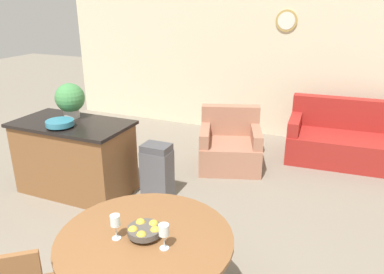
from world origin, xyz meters
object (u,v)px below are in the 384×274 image
at_px(teal_bowl, 60,123).
at_px(armchair, 230,147).
at_px(fruit_bowl, 145,230).
at_px(kitchen_island, 75,157).
at_px(wine_glass_left, 115,222).
at_px(couch, 361,143).
at_px(wine_glass_right, 164,231).
at_px(potted_plant, 70,99).
at_px(dining_table, 146,257).
at_px(trash_bin, 157,172).

bearing_deg(teal_bowl, armchair, 47.66).
height_order(fruit_bowl, kitchen_island, kitchen_island).
distance_m(wine_glass_left, armchair, 3.15).
bearing_deg(teal_bowl, couch, 38.15).
distance_m(wine_glass_right, potted_plant, 2.78).
distance_m(potted_plant, couch, 4.19).
xyz_separation_m(dining_table, trash_bin, (-0.83, 1.71, -0.24)).
bearing_deg(wine_glass_left, dining_table, 28.75).
bearing_deg(dining_table, fruit_bowl, 49.51).
bearing_deg(dining_table, wine_glass_right, -18.60).
distance_m(wine_glass_left, trash_bin, 2.00).
xyz_separation_m(dining_table, couch, (1.45, 3.89, -0.29)).
height_order(kitchen_island, teal_bowl, teal_bowl).
height_order(wine_glass_left, teal_bowl, teal_bowl).
bearing_deg(dining_table, teal_bowl, 145.27).
bearing_deg(couch, teal_bowl, -145.42).
bearing_deg(teal_bowl, potted_plant, 109.83).
relative_size(wine_glass_right, potted_plant, 0.42).
relative_size(wine_glass_right, teal_bowl, 0.58).
bearing_deg(wine_glass_right, trash_bin, 119.80).
relative_size(dining_table, armchair, 1.16).
relative_size(kitchen_island, trash_bin, 2.02).
distance_m(couch, armchair, 1.98).
bearing_deg(kitchen_island, potted_plant, 125.80).
relative_size(kitchen_island, armchair, 1.33).
bearing_deg(potted_plant, wine_glass_right, -38.24).
bearing_deg(wine_glass_left, armchair, 92.62).
bearing_deg(kitchen_island, wine_glass_right, -36.99).
height_order(dining_table, kitchen_island, kitchen_island).
relative_size(fruit_bowl, wine_glass_right, 1.30).
bearing_deg(dining_table, kitchen_island, 141.54).
bearing_deg(wine_glass_left, potted_plant, 136.18).
distance_m(wine_glass_right, teal_bowl, 2.45).
height_order(teal_bowl, armchair, teal_bowl).
bearing_deg(dining_table, trash_bin, 115.90).
height_order(wine_glass_left, trash_bin, wine_glass_left).
distance_m(dining_table, couch, 4.16).
bearing_deg(wine_glass_right, kitchen_island, 143.01).
height_order(wine_glass_left, kitchen_island, wine_glass_left).
distance_m(wine_glass_right, trash_bin, 2.12).
bearing_deg(kitchen_island, fruit_bowl, -38.44).
xyz_separation_m(kitchen_island, armchair, (1.56, 1.50, -0.18)).
bearing_deg(wine_glass_left, couch, 67.87).
bearing_deg(trash_bin, wine_glass_left, -69.92).
bearing_deg(trash_bin, wine_glass_right, -60.20).
bearing_deg(potted_plant, teal_bowl, -70.17).
bearing_deg(potted_plant, armchair, 38.49).
xyz_separation_m(kitchen_island, trash_bin, (1.04, 0.22, -0.11)).
xyz_separation_m(wine_glass_left, trash_bin, (-0.66, 1.81, -0.55)).
bearing_deg(armchair, wine_glass_left, -105.91).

